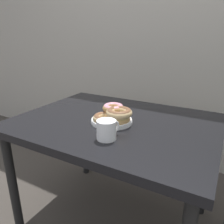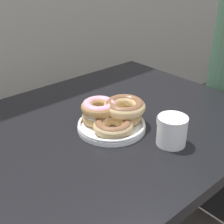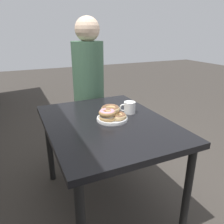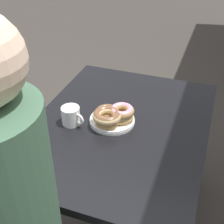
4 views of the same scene
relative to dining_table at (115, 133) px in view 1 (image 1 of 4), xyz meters
The scene contains 4 objects.
wall_back 1.15m from the dining_table, 90.00° to the left, with size 8.00×0.05×2.60m.
dining_table is the anchor object (origin of this frame).
donut_plate 0.12m from the dining_table, 76.80° to the right, with size 0.24×0.23×0.09m.
coffee_mug 0.26m from the dining_table, 71.00° to the right, with size 0.09×0.12×0.09m.
Camera 1 is at (0.53, -0.80, 1.14)m, focal length 35.00 mm.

